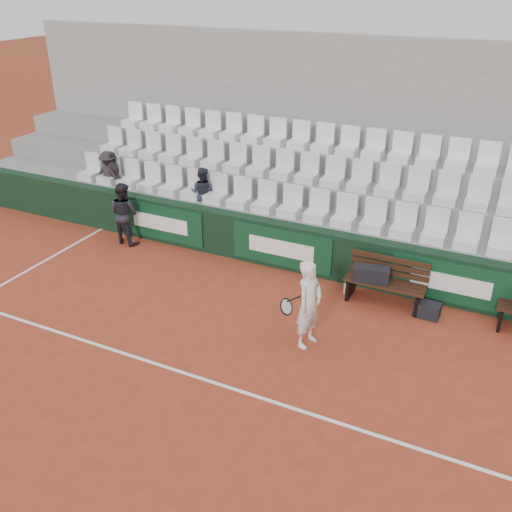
{
  "coord_description": "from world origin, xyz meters",
  "views": [
    {
      "loc": [
        3.96,
        -5.97,
        5.68
      ],
      "look_at": [
        -0.09,
        2.4,
        1.0
      ],
      "focal_mm": 40.0,
      "sensor_mm": 36.0,
      "label": 1
    }
  ],
  "objects_px": {
    "ball_kid": "(124,213)",
    "spectator_a": "(108,158)",
    "spectator_b": "(111,158)",
    "spectator_c": "(202,174)",
    "tennis_player": "(309,304)",
    "bench_left": "(384,293)",
    "sports_bag_ground": "(427,310)",
    "water_bottle_near": "(345,289)",
    "water_bottle_far": "(435,314)",
    "sports_bag_left": "(371,274)"
  },
  "relations": [
    {
      "from": "ball_kid",
      "to": "spectator_a",
      "type": "height_order",
      "value": "spectator_a"
    },
    {
      "from": "spectator_a",
      "to": "spectator_b",
      "type": "relative_size",
      "value": 0.99
    },
    {
      "from": "ball_kid",
      "to": "spectator_c",
      "type": "xyz_separation_m",
      "value": [
        1.52,
        0.97,
        0.87
      ]
    },
    {
      "from": "ball_kid",
      "to": "spectator_c",
      "type": "relative_size",
      "value": 1.22
    },
    {
      "from": "tennis_player",
      "to": "ball_kid",
      "type": "xyz_separation_m",
      "value": [
        -5.24,
        1.93,
        -0.05
      ]
    },
    {
      "from": "bench_left",
      "to": "ball_kid",
      "type": "relative_size",
      "value": 1.04
    },
    {
      "from": "sports_bag_ground",
      "to": "ball_kid",
      "type": "xyz_separation_m",
      "value": [
        -6.9,
        0.19,
        0.58
      ]
    },
    {
      "from": "bench_left",
      "to": "spectator_b",
      "type": "relative_size",
      "value": 1.22
    },
    {
      "from": "water_bottle_near",
      "to": "water_bottle_far",
      "type": "bearing_deg",
      "value": -6.62
    },
    {
      "from": "sports_bag_left",
      "to": "water_bottle_near",
      "type": "bearing_deg",
      "value": 171.91
    },
    {
      "from": "tennis_player",
      "to": "spectator_b",
      "type": "distance_m",
      "value": 6.94
    },
    {
      "from": "sports_bag_ground",
      "to": "spectator_c",
      "type": "height_order",
      "value": "spectator_c"
    },
    {
      "from": "spectator_b",
      "to": "water_bottle_far",
      "type": "bearing_deg",
      "value": -165.77
    },
    {
      "from": "sports_bag_ground",
      "to": "spectator_a",
      "type": "distance_m",
      "value": 8.23
    },
    {
      "from": "sports_bag_ground",
      "to": "tennis_player",
      "type": "relative_size",
      "value": 0.3
    },
    {
      "from": "bench_left",
      "to": "sports_bag_left",
      "type": "xyz_separation_m",
      "value": [
        -0.26,
        -0.05,
        0.37
      ]
    },
    {
      "from": "bench_left",
      "to": "spectator_a",
      "type": "bearing_deg",
      "value": 171.65
    },
    {
      "from": "sports_bag_ground",
      "to": "water_bottle_near",
      "type": "distance_m",
      "value": 1.6
    },
    {
      "from": "sports_bag_left",
      "to": "spectator_c",
      "type": "xyz_separation_m",
      "value": [
        -4.29,
        1.1,
        1.0
      ]
    },
    {
      "from": "water_bottle_far",
      "to": "spectator_b",
      "type": "distance_m",
      "value": 8.29
    },
    {
      "from": "ball_kid",
      "to": "spectator_b",
      "type": "height_order",
      "value": "spectator_b"
    },
    {
      "from": "sports_bag_ground",
      "to": "spectator_a",
      "type": "xyz_separation_m",
      "value": [
        -8.02,
        1.17,
        1.47
      ]
    },
    {
      "from": "water_bottle_far",
      "to": "tennis_player",
      "type": "height_order",
      "value": "tennis_player"
    },
    {
      "from": "water_bottle_near",
      "to": "spectator_c",
      "type": "relative_size",
      "value": 0.19
    },
    {
      "from": "sports_bag_left",
      "to": "ball_kid",
      "type": "relative_size",
      "value": 0.46
    },
    {
      "from": "water_bottle_far",
      "to": "spectator_b",
      "type": "xyz_separation_m",
      "value": [
        -8.06,
        1.23,
        1.48
      ]
    },
    {
      "from": "tennis_player",
      "to": "spectator_a",
      "type": "bearing_deg",
      "value": 155.47
    },
    {
      "from": "sports_bag_left",
      "to": "tennis_player",
      "type": "relative_size",
      "value": 0.43
    },
    {
      "from": "sports_bag_left",
      "to": "ball_kid",
      "type": "height_order",
      "value": "ball_kid"
    },
    {
      "from": "ball_kid",
      "to": "sports_bag_left",
      "type": "bearing_deg",
      "value": -175.57
    },
    {
      "from": "bench_left",
      "to": "spectator_b",
      "type": "bearing_deg",
      "value": 171.52
    },
    {
      "from": "sports_bag_left",
      "to": "water_bottle_far",
      "type": "relative_size",
      "value": 2.48
    },
    {
      "from": "water_bottle_near",
      "to": "spectator_c",
      "type": "height_order",
      "value": "spectator_c"
    },
    {
      "from": "bench_left",
      "to": "spectator_c",
      "type": "bearing_deg",
      "value": 166.94
    },
    {
      "from": "bench_left",
      "to": "sports_bag_left",
      "type": "bearing_deg",
      "value": -170.02
    },
    {
      "from": "bench_left",
      "to": "water_bottle_near",
      "type": "bearing_deg",
      "value": 178.14
    },
    {
      "from": "sports_bag_ground",
      "to": "water_bottle_far",
      "type": "xyz_separation_m",
      "value": [
        0.15,
        -0.07,
        -0.01
      ]
    },
    {
      "from": "bench_left",
      "to": "ball_kid",
      "type": "distance_m",
      "value": 6.09
    },
    {
      "from": "spectator_c",
      "to": "water_bottle_near",
      "type": "bearing_deg",
      "value": 155.61
    },
    {
      "from": "tennis_player",
      "to": "ball_kid",
      "type": "distance_m",
      "value": 5.59
    },
    {
      "from": "water_bottle_near",
      "to": "sports_bag_left",
      "type": "bearing_deg",
      "value": -8.09
    },
    {
      "from": "spectator_a",
      "to": "water_bottle_near",
      "type": "bearing_deg",
      "value": 174.78
    },
    {
      "from": "water_bottle_far",
      "to": "spectator_a",
      "type": "distance_m",
      "value": 8.4
    },
    {
      "from": "sports_bag_ground",
      "to": "spectator_a",
      "type": "bearing_deg",
      "value": 171.72
    },
    {
      "from": "water_bottle_near",
      "to": "bench_left",
      "type": "bearing_deg",
      "value": -1.86
    },
    {
      "from": "spectator_a",
      "to": "tennis_player",
      "type": "bearing_deg",
      "value": 159.36
    },
    {
      "from": "sports_bag_ground",
      "to": "spectator_c",
      "type": "bearing_deg",
      "value": 167.76
    },
    {
      "from": "spectator_c",
      "to": "bench_left",
      "type": "bearing_deg",
      "value": 157.76
    },
    {
      "from": "spectator_b",
      "to": "spectator_c",
      "type": "xyz_separation_m",
      "value": [
        2.53,
        0.0,
        -0.02
      ]
    },
    {
      "from": "water_bottle_far",
      "to": "bench_left",
      "type": "bearing_deg",
      "value": 169.75
    }
  ]
}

